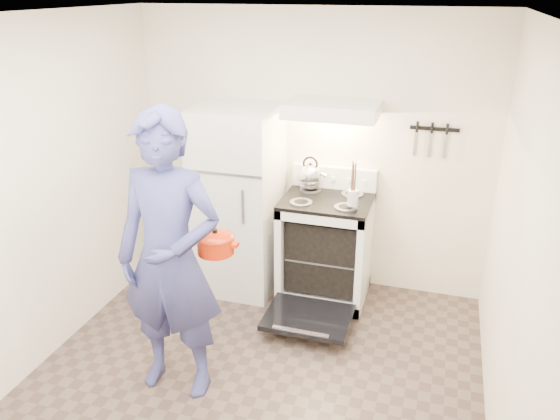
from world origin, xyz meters
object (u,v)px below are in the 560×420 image
(person, at_px, (170,259))
(dutch_oven, at_px, (216,245))
(stove_body, at_px, (325,250))
(tea_kettle, at_px, (310,173))
(refrigerator, at_px, (238,200))

(person, distance_m, dutch_oven, 0.31)
(stove_body, bearing_deg, person, -116.14)
(dutch_oven, bearing_deg, tea_kettle, 78.69)
(tea_kettle, distance_m, dutch_oven, 1.48)
(stove_body, xyz_separation_m, person, (-0.73, -1.48, 0.54))
(stove_body, bearing_deg, tea_kettle, 138.94)
(person, bearing_deg, dutch_oven, 38.09)
(refrigerator, xyz_separation_m, person, (0.08, -1.45, 0.15))
(person, bearing_deg, stove_body, 61.60)
(stove_body, xyz_separation_m, dutch_oven, (-0.49, -1.28, 0.58))
(refrigerator, relative_size, person, 0.85)
(tea_kettle, relative_size, person, 0.15)
(tea_kettle, bearing_deg, dutch_oven, -101.31)
(refrigerator, bearing_deg, stove_body, 1.77)
(tea_kettle, distance_m, person, 1.74)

